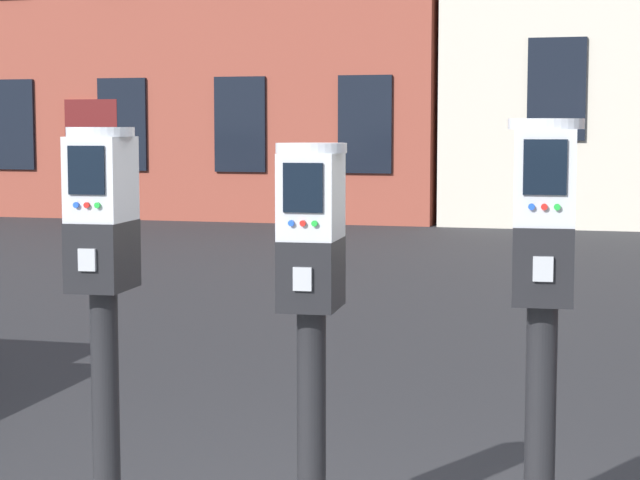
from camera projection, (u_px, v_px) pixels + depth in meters
The scene contains 3 objects.
parking_meter_near_kerb at pixel (103, 270), 3.65m from camera, with size 0.23×0.26×1.47m.
parking_meter_twin_adjacent at pixel (311, 288), 3.47m from camera, with size 0.23×0.26×1.43m.
parking_meter_end_of_row at pixel (543, 280), 3.28m from camera, with size 0.23×0.26×1.50m.
Camera 1 is at (1.07, -3.49, 1.61)m, focal length 63.91 mm.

